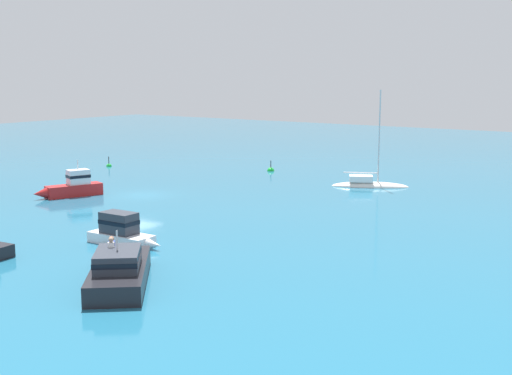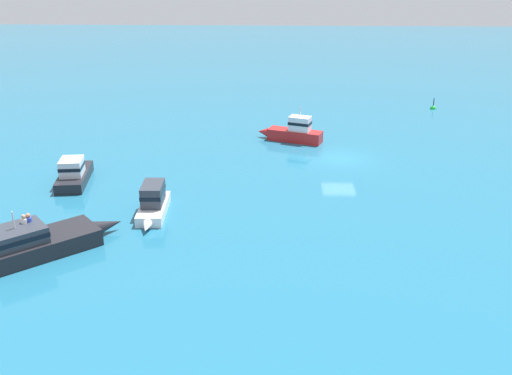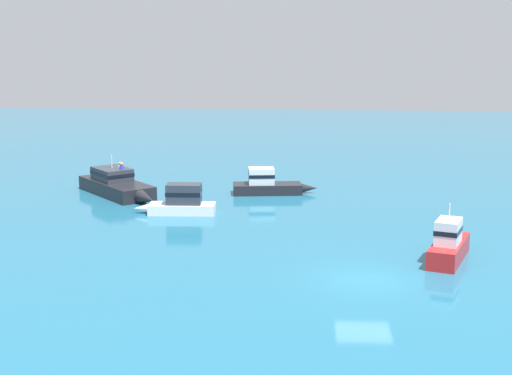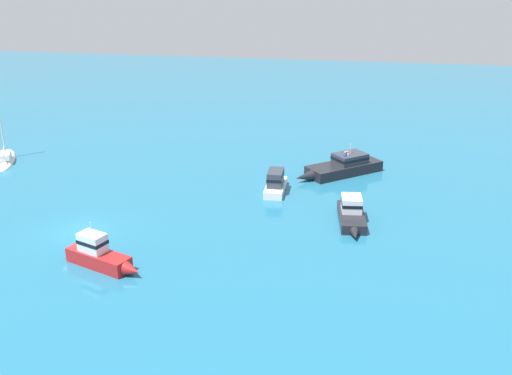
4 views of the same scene
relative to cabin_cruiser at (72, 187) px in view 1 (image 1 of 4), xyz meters
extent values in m
plane|color=#1E607F|center=(4.36, 3.50, -0.78)|extent=(160.00, 160.00, 0.00)
cube|color=#B21E1E|center=(0.06, 0.17, -0.31)|extent=(2.78, 4.64, 0.94)
cone|color=#B21E1E|center=(-0.88, -2.40, -0.31)|extent=(1.26, 1.37, 0.94)
cube|color=silver|center=(0.20, 0.54, 0.76)|extent=(1.59, 1.96, 1.19)
cube|color=black|center=(0.20, 0.54, 0.82)|extent=(1.64, 2.01, 0.24)
cylinder|color=silver|center=(0.20, 0.54, 1.74)|extent=(0.08, 0.08, 0.78)
ellipsoid|color=silver|center=(17.81, 18.09, -0.78)|extent=(6.76, 4.64, 0.87)
cube|color=white|center=(17.10, 17.72, -0.07)|extent=(2.35, 2.01, 0.54)
cylinder|color=silver|center=(18.41, 18.40, 3.66)|extent=(0.12, 0.12, 8.01)
cylinder|color=silver|center=(17.07, 17.70, 0.45)|extent=(2.73, 1.48, 0.10)
cube|color=white|center=(14.68, -8.74, -0.47)|extent=(4.12, 1.66, 0.62)
cone|color=white|center=(17.17, -8.66, -0.47)|extent=(1.04, 0.66, 0.62)
cube|color=#2D333D|center=(14.55, -8.75, 0.47)|extent=(2.15, 1.29, 1.25)
cube|color=black|center=(14.55, -8.75, 0.53)|extent=(2.20, 1.33, 0.24)
cube|color=black|center=(20.15, -14.11, -0.31)|extent=(6.42, 6.93, 0.93)
cone|color=black|center=(17.35, -10.83, -0.31)|extent=(1.84, 1.93, 0.93)
cube|color=#2D333D|center=(20.55, -14.58, 0.58)|extent=(3.32, 3.42, 0.85)
cube|color=black|center=(20.55, -14.58, 0.63)|extent=(3.38, 3.47, 0.24)
cylinder|color=silver|center=(20.55, -14.58, 1.47)|extent=(0.08, 0.08, 0.92)
cylinder|color=blue|center=(19.73, -14.16, 0.70)|extent=(0.32, 0.32, 1.08)
sphere|color=#BB7755|center=(19.73, -14.16, 1.36)|extent=(0.24, 0.24, 0.24)
cylinder|color=white|center=(19.89, -14.35, 0.70)|extent=(0.32, 0.32, 1.08)
sphere|color=gray|center=(19.89, -14.35, 1.36)|extent=(0.24, 0.24, 0.24)
sphere|color=green|center=(-10.89, 14.15, -0.78)|extent=(0.59, 0.59, 0.59)
cylinder|color=black|center=(-10.89, 14.15, -0.10)|extent=(0.08, 0.08, 0.77)
sphere|color=green|center=(5.29, 21.16, -0.78)|extent=(0.73, 0.73, 0.73)
cylinder|color=black|center=(5.29, 21.16, -0.06)|extent=(0.08, 0.08, 0.70)
camera|label=1|loc=(42.95, -35.61, 9.02)|focal=47.33mm
camera|label=2|loc=(47.04, -1.43, 14.30)|focal=41.60mm
camera|label=3|loc=(7.01, 36.23, 9.96)|focal=53.01mm
camera|label=4|loc=(-29.78, -15.55, 17.09)|focal=40.78mm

